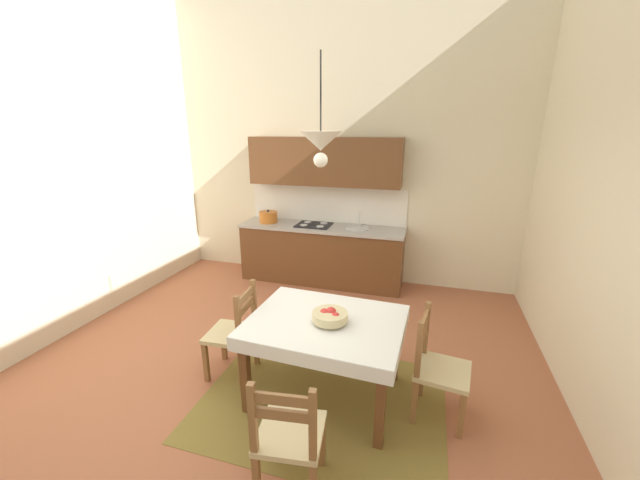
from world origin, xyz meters
TOP-DOWN VIEW (x-y plane):
  - ground_plane at (0.00, 0.00)m, footprint 5.85×6.25m
  - wall_back at (0.00, 2.88)m, footprint 5.85×0.12m
  - wall_left at (-2.69, 0.00)m, footprint 0.12×6.25m
  - area_rug at (0.55, -0.06)m, footprint 2.10×1.60m
  - kitchen_cabinetry at (-0.22, 2.55)m, footprint 2.51×0.63m
  - dining_table at (0.55, 0.04)m, footprint 1.35×1.07m
  - dining_chair_window_side at (1.50, 0.08)m, footprint 0.47×0.47m
  - dining_chair_camera_side at (0.58, -0.92)m, footprint 0.47×0.47m
  - dining_chair_tv_side at (-0.37, 0.09)m, footprint 0.45×0.45m
  - fruit_bowl at (0.60, 0.02)m, footprint 0.30×0.30m
  - pendant_lamp at (0.51, 0.04)m, footprint 0.32×0.32m

SIDE VIEW (x-z plane):
  - ground_plane at x=0.00m, z-range -0.10..0.00m
  - area_rug at x=0.55m, z-range 0.00..0.01m
  - dining_chair_window_side at x=1.50m, z-range -0.02..0.91m
  - dining_chair_camera_side at x=0.58m, z-range -0.02..0.91m
  - dining_chair_tv_side at x=-0.37m, z-range -0.02..0.91m
  - dining_table at x=0.55m, z-range 0.25..1.00m
  - fruit_bowl at x=0.60m, z-range 0.75..0.87m
  - kitchen_cabinetry at x=-0.22m, z-range -0.24..1.96m
  - wall_back at x=0.00m, z-range 0.00..4.24m
  - wall_left at x=-2.69m, z-range 0.00..4.24m
  - pendant_lamp at x=0.51m, z-range 1.82..2.62m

